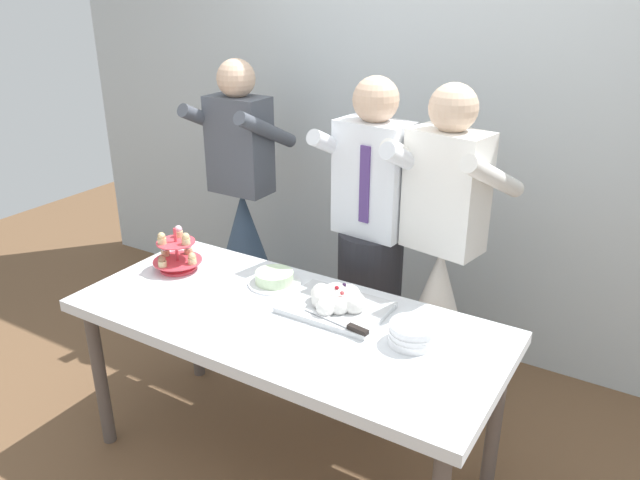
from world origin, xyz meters
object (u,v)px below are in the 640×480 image
plate_stack (413,333)px  person_guest (245,245)px  cupcake_stand (177,254)px  person_bride (436,313)px  round_cake (274,279)px  person_groom (370,265)px  dessert_table (285,331)px  main_cake_tray (336,301)px

plate_stack → person_guest: (-1.40, 0.76, -0.24)m
cupcake_stand → person_bride: (1.09, 0.57, -0.27)m
round_cake → cupcake_stand: bearing=-166.9°
person_groom → person_bride: bearing=-0.1°
plate_stack → person_bride: person_bride is taller
plate_stack → dessert_table: bearing=-171.5°
main_cake_tray → person_bride: bearing=64.6°
person_groom → person_guest: size_ratio=1.00×
person_guest → cupcake_stand: bearing=-75.7°
dessert_table → cupcake_stand: bearing=171.7°
cupcake_stand → main_cake_tray: (0.84, 0.05, -0.03)m
dessert_table → person_groom: 0.68m
person_bride → dessert_table: bearing=-121.3°
person_groom → main_cake_tray: bearing=-78.1°
cupcake_stand → person_bride: bearing=27.7°
person_groom → person_guest: bearing=169.8°
cupcake_stand → person_groom: size_ratio=0.14×
dessert_table → person_guest: size_ratio=1.08×
round_cake → person_groom: 0.53m
main_cake_tray → person_bride: (0.25, 0.52, -0.24)m
dessert_table → main_cake_tray: main_cake_tray is taller
round_cake → person_bride: person_bride is taller
person_groom → person_bride: (0.36, -0.00, -0.16)m
main_cake_tray → person_bride: 0.63m
dessert_table → person_groom: (0.05, 0.67, 0.05)m
main_cake_tray → person_groom: (-0.11, 0.53, -0.07)m
person_groom → cupcake_stand: bearing=-141.9°
round_cake → person_bride: bearing=37.1°
person_bride → cupcake_stand: bearing=-152.3°
dessert_table → main_cake_tray: bearing=42.8°
dessert_table → main_cake_tray: (0.16, 0.15, 0.12)m
round_cake → person_guest: bearing=136.9°
cupcake_stand → main_cake_tray: 0.84m
plate_stack → person_groom: size_ratio=0.11×
dessert_table → plate_stack: size_ratio=9.65×
cupcake_stand → dessert_table: bearing=-8.3°
cupcake_stand → plate_stack: 1.21m
round_cake → person_guest: person_guest is taller
dessert_table → main_cake_tray: size_ratio=4.14×
round_cake → plate_stack: bearing=-10.2°
dessert_table → cupcake_stand: (-0.68, 0.10, 0.15)m
cupcake_stand → main_cake_tray: cupcake_stand is taller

